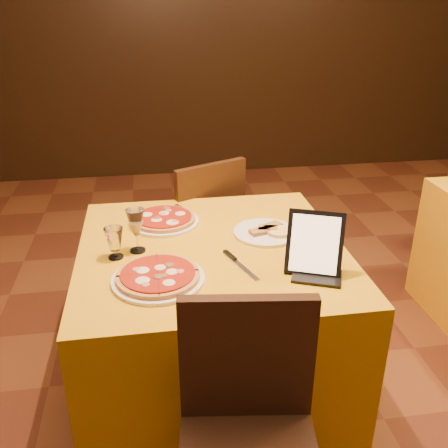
{
  "coord_description": "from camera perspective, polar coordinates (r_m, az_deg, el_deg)",
  "views": [
    {
      "loc": [
        -0.58,
        -1.51,
        1.71
      ],
      "look_at": [
        -0.3,
        0.31,
        0.86
      ],
      "focal_mm": 40.0,
      "sensor_mm": 36.0,
      "label": 1
    }
  ],
  "objects": [
    {
      "name": "floor",
      "position": [
        2.36,
        8.95,
        -22.28
      ],
      "size": [
        6.0,
        7.0,
        0.01
      ],
      "primitive_type": "cube",
      "color": "#5E2D19",
      "rests_on": "ground"
    },
    {
      "name": "wall_back",
      "position": [
        5.05,
        -2.44,
        21.23
      ],
      "size": [
        6.0,
        0.01,
        2.8
      ],
      "primitive_type": "cube",
      "color": "black",
      "rests_on": "floor"
    },
    {
      "name": "main_table",
      "position": [
        2.29,
        -1.34,
        -10.97
      ],
      "size": [
        1.1,
        1.1,
        0.75
      ],
      "primitive_type": "cube",
      "color": "gold",
      "rests_on": "floor"
    },
    {
      "name": "chair_main_far",
      "position": [
        2.92,
        -3.42,
        -0.71
      ],
      "size": [
        0.5,
        0.5,
        0.91
      ],
      "primitive_type": null,
      "rotation": [
        0.0,
        0.0,
        3.57
      ],
      "color": "#311F10",
      "rests_on": "floor"
    },
    {
      "name": "pizza_near",
      "position": [
        1.86,
        -7.55,
        -6.05
      ],
      "size": [
        0.34,
        0.34,
        0.03
      ],
      "rotation": [
        0.0,
        0.0,
        -0.08
      ],
      "color": "white",
      "rests_on": "main_table"
    },
    {
      "name": "pizza_far",
      "position": [
        2.31,
        -6.89,
        0.45
      ],
      "size": [
        0.32,
        0.32,
        0.03
      ],
      "rotation": [
        0.0,
        0.0,
        0.04
      ],
      "color": "white",
      "rests_on": "main_table"
    },
    {
      "name": "cutlet_dish",
      "position": [
        2.2,
        4.74,
        -0.83
      ],
      "size": [
        0.28,
        0.28,
        0.03
      ],
      "rotation": [
        0.0,
        0.0,
        -0.17
      ],
      "color": "white",
      "rests_on": "main_table"
    },
    {
      "name": "wine_glass",
      "position": [
        2.04,
        -10.0,
        -0.71
      ],
      "size": [
        0.07,
        0.07,
        0.19
      ],
      "primitive_type": null,
      "rotation": [
        0.0,
        0.0,
        -0.04
      ],
      "color": "#C8BB71",
      "rests_on": "main_table"
    },
    {
      "name": "water_glass",
      "position": [
        2.02,
        -12.4,
        -2.16
      ],
      "size": [
        0.08,
        0.08,
        0.13
      ],
      "primitive_type": null,
      "rotation": [
        0.0,
        0.0,
        0.07
      ],
      "color": "white",
      "rests_on": "main_table"
    },
    {
      "name": "tablet",
      "position": [
        1.88,
        10.33,
        -2.18
      ],
      "size": [
        0.23,
        0.17,
        0.24
      ],
      "primitive_type": "cube",
      "rotation": [
        -0.35,
        0.0,
        -0.39
      ],
      "color": "black",
      "rests_on": "main_table"
    },
    {
      "name": "knife",
      "position": [
        1.94,
        1.91,
        -4.81
      ],
      "size": [
        0.1,
        0.24,
        0.01
      ],
      "primitive_type": "cube",
      "rotation": [
        0.0,
        0.0,
        1.92
      ],
      "color": "#A4A5AA",
      "rests_on": "main_table"
    },
    {
      "name": "fork_near",
      "position": [
        1.92,
        -11.4,
        -5.77
      ],
      "size": [
        0.09,
        0.15,
        0.01
      ],
      "primitive_type": "cube",
      "rotation": [
        0.0,
        0.0,
        1.07
      ],
      "color": "silver",
      "rests_on": "main_table"
    },
    {
      "name": "fork_far",
      "position": [
        2.44,
        -4.44,
        1.57
      ],
      "size": [
        0.1,
        0.17,
        0.01
      ],
      "primitive_type": "cube",
      "rotation": [
        0.0,
        0.0,
        2.06
      ],
      "color": "#A5A5AC",
      "rests_on": "main_table"
    }
  ]
}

